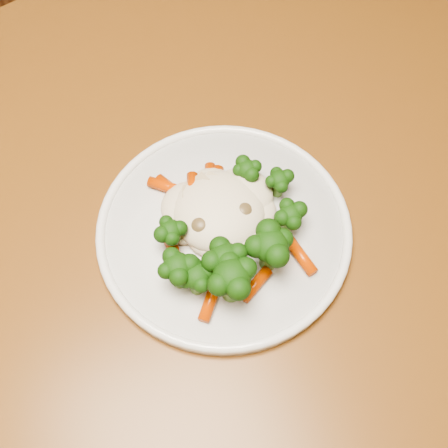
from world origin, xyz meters
The scene contains 3 objects.
dining_table centered at (-0.24, -0.31, 0.65)m, with size 1.36×1.07×0.75m.
plate centered at (-0.20, -0.37, 0.76)m, with size 0.27×0.27×0.01m, color white.
meal centered at (-0.20, -0.39, 0.78)m, with size 0.18×0.19×0.05m.
Camera 1 is at (-0.31, -0.63, 1.28)m, focal length 45.00 mm.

